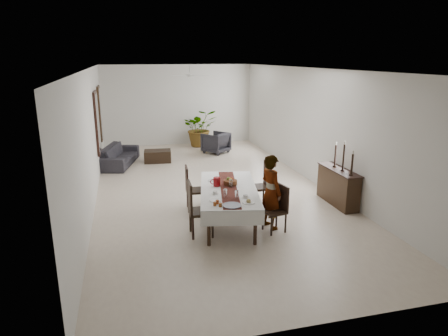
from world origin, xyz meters
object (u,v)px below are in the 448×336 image
at_px(sideboard_body, 338,187).
at_px(sofa, 119,155).
at_px(dining_table_top, 229,190).
at_px(woman, 271,192).
at_px(red_pitcher, 217,182).

relative_size(sideboard_body, sofa, 0.65).
relative_size(dining_table_top, woman, 1.53).
xyz_separation_m(red_pitcher, sofa, (-2.10, 5.32, -0.55)).
distance_m(woman, sideboard_body, 2.33).
xyz_separation_m(woman, sofa, (-3.09, 6.03, -0.47)).
bearing_deg(dining_table_top, sideboard_body, 19.74).
bearing_deg(dining_table_top, sofa, 124.34).
bearing_deg(red_pitcher, sideboard_body, 3.94).
distance_m(woman, sofa, 6.79).
distance_m(sideboard_body, sofa, 7.28).
bearing_deg(sofa, woman, -137.49).
bearing_deg(sideboard_body, dining_table_top, -171.85).
height_order(dining_table_top, sideboard_body, sideboard_body).
height_order(red_pitcher, sideboard_body, red_pitcher).
xyz_separation_m(dining_table_top, sideboard_body, (2.87, 0.41, -0.31)).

